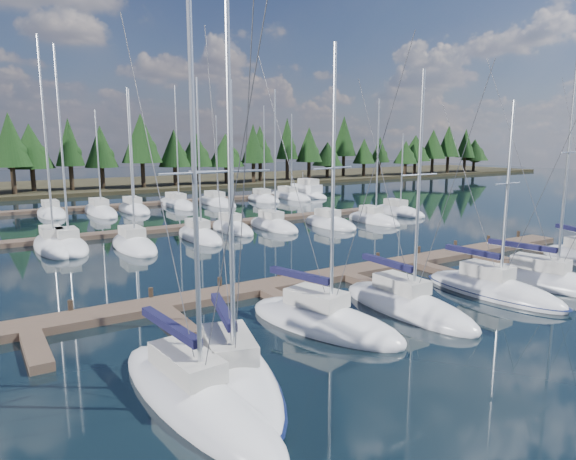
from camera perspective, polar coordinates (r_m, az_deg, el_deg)
ground at (r=42.95m, az=-4.00°, el=-1.61°), size 260.00×260.00×0.00m
far_shore at (r=99.46m, az=-20.62°, el=4.62°), size 220.00×30.00×0.60m
main_dock at (r=32.59m, az=6.60°, el=-5.07°), size 44.00×6.13×0.90m
back_docks at (r=60.65m, az=-12.78°, el=1.80°), size 50.00×21.80×0.40m
front_sailboat_0 at (r=18.15m, az=-10.43°, el=-17.68°), size 3.52×10.07×13.98m
front_sailboat_1 at (r=19.26m, az=-6.29°, el=-15.88°), size 5.45×9.96×13.92m
front_sailboat_2 at (r=24.43m, az=3.90°, el=-10.07°), size 5.38×9.07×13.52m
front_sailboat_3 at (r=27.20m, az=13.02°, el=-8.19°), size 2.75×8.82×12.71m
front_sailboat_4 at (r=31.36m, az=21.75°, el=-6.22°), size 3.41×8.94×11.50m
front_sailboat_5 at (r=34.44m, az=26.81°, el=-5.14°), size 4.63×10.05×14.43m
back_sailboat_rows at (r=57.26m, az=-11.56°, el=1.43°), size 47.69×33.19×17.12m
motor_yacht_right at (r=78.31m, az=2.07°, el=4.09°), size 3.60×9.25×4.54m
tree_line at (r=89.30m, az=-20.35°, el=8.55°), size 185.63×11.45×13.14m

